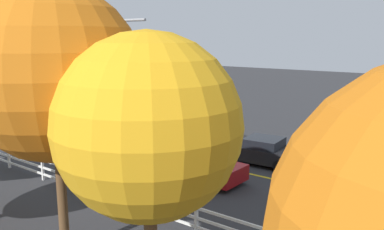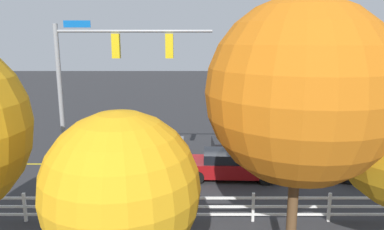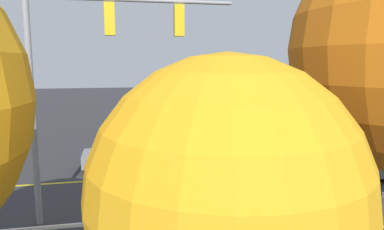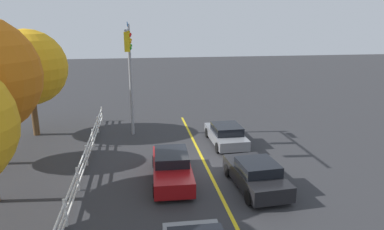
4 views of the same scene
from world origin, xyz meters
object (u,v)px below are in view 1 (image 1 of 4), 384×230
car_2 (194,164)px  tree_4 (54,74)px  car_1 (173,134)px  car_3 (260,151)px  car_0 (357,201)px  tree_0 (148,127)px

car_2 → tree_4: 9.13m
car_1 → car_3: 5.99m
car_0 → tree_4: (6.34, 7.78, 4.80)m
car_3 → tree_0: (-2.71, 11.32, 3.71)m
car_3 → tree_4: 12.47m
car_0 → car_2: car_2 is taller
car_2 → tree_4: (-0.90, 7.72, 4.78)m
car_2 → tree_0: 9.40m
car_2 → car_3: size_ratio=1.14×
car_1 → car_3: size_ratio=1.00×
car_1 → car_3: (-5.99, 0.15, 0.02)m
car_0 → tree_0: 8.99m
tree_4 → car_1: bearing=-65.2°
car_1 → tree_0: size_ratio=0.65×
car_1 → car_3: bearing=177.8°
tree_4 → tree_0: bearing=-176.8°
car_2 → car_3: car_2 is taller
car_3 → tree_4: tree_4 is taller
car_2 → tree_4: bearing=-80.7°
car_3 → tree_4: bearing=83.7°
car_3 → tree_4: (0.60, 11.50, 4.79)m
tree_0 → car_2: bearing=-60.8°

